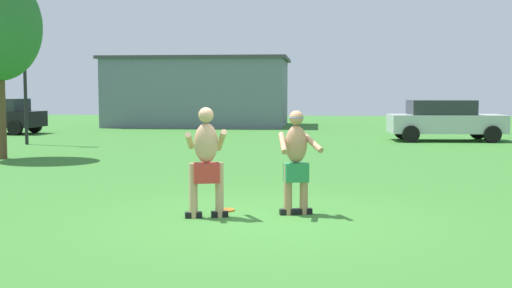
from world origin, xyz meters
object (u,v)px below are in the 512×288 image
Objects in this scene: player_with_cap at (296,158)px; player_in_red at (206,159)px; frisbee at (226,210)px; car_silver_near_post at (444,120)px; lamp_post at (24,42)px.

player_in_red reaches higher than player_with_cap.
frisbee is (-1.14, 0.20, -0.89)m from player_with_cap.
player_with_cap is 16.21m from car_silver_near_post.
frisbee is at bearing -53.08° from lamp_post.
frisbee is at bearing -112.79° from car_silver_near_post.
player_with_cap is 0.97× the size of player_in_red.
car_silver_near_post reaches higher than frisbee.
frisbee is 0.06× the size of car_silver_near_post.
player_with_cap is 1.46m from frisbee.
player_with_cap is at bearing -50.24° from lamp_post.
player_with_cap is at bearing -10.12° from frisbee.
player_with_cap reaches higher than car_silver_near_post.
lamp_post is (-8.77, 12.54, 2.79)m from player_in_red.
lamp_post is at bearing 129.76° from player_with_cap.
car_silver_near_post is at bearing 67.21° from frisbee.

